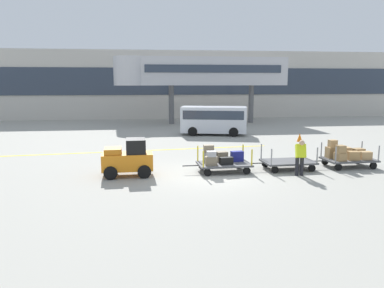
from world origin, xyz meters
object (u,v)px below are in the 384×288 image
baggage_tug (128,158)px  baggage_cart_lead (222,160)px  baggage_cart_tail (347,155)px  baggage_handler (300,156)px  shuttle_van (214,118)px  safety_cone_near (300,137)px  baggage_cart_middle (288,162)px

baggage_tug → baggage_cart_lead: baggage_tug is taller
baggage_cart_lead → baggage_cart_tail: (6.01, 0.19, 0.03)m
baggage_handler → shuttle_van: size_ratio=0.31×
baggage_cart_lead → safety_cone_near: bearing=48.0°
baggage_tug → baggage_cart_tail: 10.08m
baggage_cart_tail → baggage_cart_lead: bearing=-178.2°
baggage_tug → baggage_cart_lead: bearing=2.7°
baggage_cart_middle → baggage_handler: size_ratio=1.93×
baggage_cart_lead → baggage_cart_middle: bearing=1.0°
baggage_cart_tail → baggage_tug: bearing=-177.8°
baggage_handler → baggage_cart_middle: bearing=91.7°
baggage_cart_lead → baggage_cart_middle: baggage_cart_lead is taller
baggage_cart_lead → baggage_handler: 3.35m
baggage_handler → baggage_cart_lead: bearing=159.5°
baggage_tug → shuttle_van: shuttle_van is taller
baggage_cart_middle → baggage_cart_tail: (2.92, 0.13, 0.21)m
baggage_handler → safety_cone_near: (3.79, 8.85, -0.59)m
baggage_cart_tail → shuttle_van: 12.20m
baggage_cart_tail → safety_cone_near: baggage_cart_tail is taller
safety_cone_near → baggage_cart_tail: bearing=-96.9°
baggage_tug → baggage_cart_tail: bearing=2.2°
shuttle_van → baggage_tug: bearing=-116.6°
baggage_cart_lead → shuttle_van: size_ratio=0.59×
baggage_tug → safety_cone_near: bearing=35.7°
baggage_tug → baggage_cart_tail: baggage_tug is taller
baggage_tug → safety_cone_near: (10.98, 7.88, -0.48)m
baggage_cart_middle → baggage_handler: bearing=-88.3°
baggage_cart_middle → safety_cone_near: 8.54m
baggage_cart_tail → baggage_handler: 3.20m
baggage_tug → baggage_cart_tail: size_ratio=0.71×
baggage_cart_tail → shuttle_van: bearing=109.9°
baggage_cart_lead → baggage_tug: bearing=-177.3°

